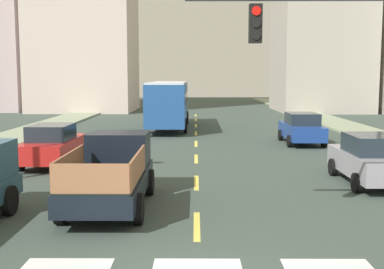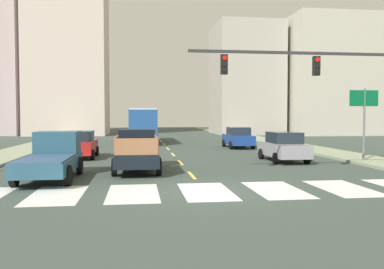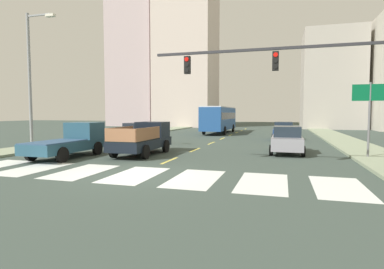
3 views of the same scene
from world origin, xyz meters
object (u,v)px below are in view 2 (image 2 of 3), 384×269
Objects in this scene: pickup_stakebed at (137,151)px; sedan_far at (238,138)px; sedan_near_right at (283,147)px; traffic_signal_gantry at (343,80)px; direction_sign_green at (364,109)px; pickup_dark at (52,157)px; city_bus at (142,123)px; sedan_near_left at (80,144)px.

sedan_far is at bearing 58.71° from pickup_stakebed.
traffic_signal_gantry reaches higher than sedan_near_right.
pickup_dark is at bearing -167.14° from direction_sign_green.
city_bus is 2.45× the size of sedan_far.
traffic_signal_gantry reaches higher than sedan_far.
sedan_near_right is (7.97, -18.13, -1.09)m from city_bus.
pickup_stakebed is 1.18× the size of sedan_near_left.
direction_sign_green is at bearing -14.37° from sedan_near_left.
traffic_signal_gantry is (9.08, -3.01, 3.32)m from pickup_stakebed.
sedan_far is at bearing 51.41° from pickup_dark.
traffic_signal_gantry is (12.63, -0.76, 3.33)m from pickup_dark.
pickup_dark is 13.03m from sedan_near_right.
direction_sign_green is at bearing 50.92° from traffic_signal_gantry.
sedan_near_left is 1.05× the size of direction_sign_green.
pickup_dark reaches higher than sedan_near_right.
pickup_dark is at bearing -155.13° from sedan_near_right.
sedan_far is at bearing 93.47° from sedan_near_right.
sedan_far is (8.27, 12.90, -0.08)m from pickup_stakebed.
pickup_dark is at bearing -100.83° from city_bus.
sedan_near_right is (0.21, -10.14, 0.00)m from sedan_far.
sedan_far is 1.00× the size of sedan_near_left.
traffic_signal_gantry is 5.89m from direction_sign_green.
sedan_near_left is at bearing 166.05° from sedan_near_right.
traffic_signal_gantry is 2.48× the size of direction_sign_green.
traffic_signal_gantry reaches higher than direction_sign_green.
sedan_near_left is (-4.08, -14.62, -1.09)m from city_bus.
traffic_signal_gantry is at bearing -81.76° from sedan_near_right.
sedan_near_right is 6.72m from traffic_signal_gantry.
direction_sign_green is (12.71, 1.47, 2.10)m from pickup_stakebed.
pickup_stakebed is at bearing -120.05° from sedan_far.
pickup_dark is 0.50× the size of traffic_signal_gantry.
direction_sign_green is (3.63, 4.47, -1.22)m from traffic_signal_gantry.
city_bus is at bearing 89.98° from pickup_stakebed.
traffic_signal_gantry reaches higher than pickup_stakebed.
sedan_near_left is 16.05m from traffic_signal_gantry.
sedan_far is (7.76, -7.99, -1.09)m from city_bus.
sedan_near_left is at bearing 163.58° from direction_sign_green.
traffic_signal_gantry is (8.57, -23.89, 2.30)m from city_bus.
pickup_stakebed and pickup_dark have the same top height.
sedan_far is 10.14m from sedan_near_right.
traffic_signal_gantry is (0.81, -15.91, 3.39)m from sedan_far.
pickup_stakebed is 1.24× the size of direction_sign_green.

